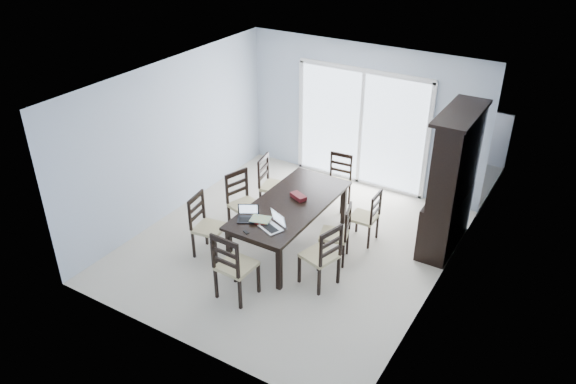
# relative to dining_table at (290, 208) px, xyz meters

# --- Properties ---
(floor) EXTENTS (5.00, 5.00, 0.00)m
(floor) POSITION_rel_dining_table_xyz_m (0.00, 0.00, -0.67)
(floor) COLOR beige
(floor) RESTS_ON ground
(ceiling) EXTENTS (5.00, 5.00, 0.00)m
(ceiling) POSITION_rel_dining_table_xyz_m (0.00, 0.00, 1.93)
(ceiling) COLOR white
(ceiling) RESTS_ON back_wall
(back_wall) EXTENTS (4.50, 0.02, 2.60)m
(back_wall) POSITION_rel_dining_table_xyz_m (0.00, 2.50, 0.63)
(back_wall) COLOR #ABB9CC
(back_wall) RESTS_ON floor
(wall_left) EXTENTS (0.02, 5.00, 2.60)m
(wall_left) POSITION_rel_dining_table_xyz_m (-2.25, 0.00, 0.63)
(wall_left) COLOR #ABB9CC
(wall_left) RESTS_ON floor
(wall_right) EXTENTS (0.02, 5.00, 2.60)m
(wall_right) POSITION_rel_dining_table_xyz_m (2.25, 0.00, 0.63)
(wall_right) COLOR #ABB9CC
(wall_right) RESTS_ON floor
(balcony) EXTENTS (4.50, 2.00, 0.10)m
(balcony) POSITION_rel_dining_table_xyz_m (0.00, 3.50, -0.72)
(balcony) COLOR gray
(balcony) RESTS_ON ground
(railing) EXTENTS (4.50, 0.06, 1.10)m
(railing) POSITION_rel_dining_table_xyz_m (0.00, 4.50, -0.12)
(railing) COLOR #99999E
(railing) RESTS_ON balcony
(dining_table) EXTENTS (1.00, 2.20, 0.75)m
(dining_table) POSITION_rel_dining_table_xyz_m (0.00, 0.00, 0.00)
(dining_table) COLOR black
(dining_table) RESTS_ON floor
(china_hutch) EXTENTS (0.50, 1.38, 2.20)m
(china_hutch) POSITION_rel_dining_table_xyz_m (2.02, 1.25, 0.40)
(china_hutch) COLOR black
(china_hutch) RESTS_ON floor
(sliding_door) EXTENTS (2.52, 0.05, 2.18)m
(sliding_door) POSITION_rel_dining_table_xyz_m (0.00, 2.48, 0.41)
(sliding_door) COLOR silver
(sliding_door) RESTS_ON floor
(chair_left_near) EXTENTS (0.49, 0.48, 1.12)m
(chair_left_near) POSITION_rel_dining_table_xyz_m (-1.00, -0.83, -0.08)
(chair_left_near) COLOR black
(chair_left_near) RESTS_ON floor
(chair_left_mid) EXTENTS (0.55, 0.54, 1.15)m
(chair_left_mid) POSITION_rel_dining_table_xyz_m (-0.91, 0.01, -0.06)
(chair_left_mid) COLOR black
(chair_left_mid) RESTS_ON floor
(chair_left_far) EXTENTS (0.51, 0.50, 1.13)m
(chair_left_far) POSITION_rel_dining_table_xyz_m (-0.86, 0.75, -0.08)
(chair_left_far) COLOR black
(chair_left_far) RESTS_ON floor
(chair_right_near) EXTENTS (0.54, 0.53, 1.14)m
(chair_right_near) POSITION_rel_dining_table_xyz_m (0.92, -0.63, -0.07)
(chair_right_near) COLOR black
(chair_right_near) RESTS_ON floor
(chair_right_mid) EXTENTS (0.50, 0.50, 1.06)m
(chair_right_mid) POSITION_rel_dining_table_xyz_m (0.83, 0.04, -0.11)
(chair_right_mid) COLOR black
(chair_right_mid) RESTS_ON floor
(chair_right_far) EXTENTS (0.41, 0.39, 1.02)m
(chair_right_far) POSITION_rel_dining_table_xyz_m (0.99, 0.71, -0.13)
(chair_right_far) COLOR black
(chair_right_far) RESTS_ON floor
(chair_end_near) EXTENTS (0.47, 0.48, 1.20)m
(chair_end_near) POSITION_rel_dining_table_xyz_m (0.00, -1.51, -0.04)
(chair_end_near) COLOR black
(chair_end_near) RESTS_ON floor
(chair_end_far) EXTENTS (0.43, 0.45, 1.08)m
(chair_end_far) POSITION_rel_dining_table_xyz_m (0.05, 1.52, -0.10)
(chair_end_far) COLOR black
(chair_end_far) RESTS_ON floor
(laptop_dark) EXTENTS (0.36, 0.33, 0.20)m
(laptop_dark) POSITION_rel_dining_table_xyz_m (-0.27, -0.72, 0.13)
(laptop_dark) COLOR black
(laptop_dark) RESTS_ON dining_table
(laptop_silver) EXTENTS (0.39, 0.34, 0.23)m
(laptop_silver) POSITION_rel_dining_table_xyz_m (0.13, -0.74, 0.13)
(laptop_silver) COLOR #B9B9BB
(laptop_silver) RESTS_ON dining_table
(book_stack) EXTENTS (0.32, 0.28, 0.05)m
(book_stack) POSITION_rel_dining_table_xyz_m (-0.10, -0.66, 0.10)
(book_stack) COLOR maroon
(book_stack) RESTS_ON dining_table
(cell_phone) EXTENTS (0.11, 0.08, 0.01)m
(cell_phone) POSITION_rel_dining_table_xyz_m (-0.11, -1.00, 0.08)
(cell_phone) COLOR black
(cell_phone) RESTS_ON dining_table
(game_box) EXTENTS (0.30, 0.23, 0.07)m
(game_box) POSITION_rel_dining_table_xyz_m (0.03, 0.19, 0.11)
(game_box) COLOR #53101B
(game_box) RESTS_ON dining_table
(hot_tub) EXTENTS (1.81, 1.65, 0.85)m
(hot_tub) POSITION_rel_dining_table_xyz_m (-0.52, 3.56, -0.24)
(hot_tub) COLOR brown
(hot_tub) RESTS_ON balcony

